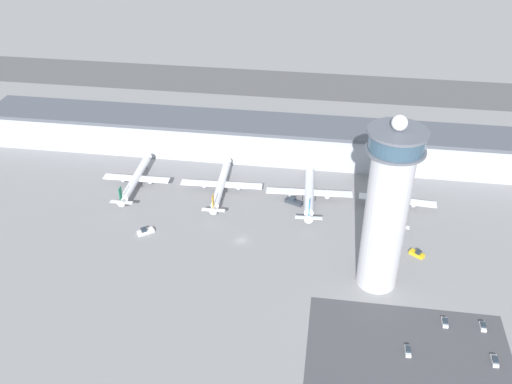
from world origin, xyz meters
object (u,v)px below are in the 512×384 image
car_maroon_suv (445,322)px  service_truck_fuel (294,201)px  control_tower (387,207)px  airplane_gate_charlie (309,192)px  airplane_gate_bravo (221,184)px  car_black_suv (495,361)px  airplane_gate_delta (398,200)px  car_grey_coupe (408,351)px  car_red_hatchback (483,326)px  service_truck_catering (417,254)px  airplane_gate_alpha (136,179)px  service_truck_baggage (145,231)px

car_maroon_suv → service_truck_fuel: bearing=131.5°
car_maroon_suv → control_tower: bearing=141.1°
control_tower → airplane_gate_charlie: bearing=119.4°
control_tower → airplane_gate_bravo: (-67.21, 50.03, -28.49)m
service_truck_fuel → car_black_suv: bearing=-48.3°
airplane_gate_delta → car_maroon_suv: size_ratio=9.17×
airplane_gate_bravo → service_truck_fuel: airplane_gate_bravo is taller
airplane_gate_bravo → airplane_gate_delta: 77.41m
car_grey_coupe → car_red_hatchback: bearing=29.3°
airplane_gate_bravo → car_red_hatchback: bearing=-33.8°
control_tower → car_maroon_suv: (22.18, -17.89, -32.02)m
service_truck_fuel → car_grey_coupe: size_ratio=1.77×
service_truck_catering → service_truck_fuel: (-50.33, 28.75, 0.15)m
airplane_gate_bravo → airplane_gate_delta: bearing=-1.4°
control_tower → car_grey_coupe: (9.07, -32.16, -32.03)m
service_truck_catering → car_maroon_suv: size_ratio=1.35×
airplane_gate_alpha → service_truck_baggage: airplane_gate_alpha is taller
airplane_gate_alpha → airplane_gate_bravo: (39.29, 1.02, -0.24)m
service_truck_catering → car_maroon_suv: (5.98, -34.99, -0.23)m
airplane_gate_alpha → car_grey_coupe: size_ratio=8.85×
service_truck_catering → car_grey_coupe: 49.77m
service_truck_catering → car_red_hatchback: service_truck_catering is taller
airplane_gate_delta → service_truck_catering: bearing=-79.0°
service_truck_catering → car_maroon_suv: 35.50m
car_grey_coupe → airplane_gate_delta: bearing=89.2°
control_tower → car_red_hatchback: bearing=-27.6°
airplane_gate_charlie → car_red_hatchback: airplane_gate_charlie is taller
car_grey_coupe → car_maroon_suv: car_maroon_suv is taller
control_tower → service_truck_baggage: size_ratio=9.54×
airplane_gate_alpha → service_truck_catering: (122.69, -31.91, -3.54)m
car_red_hatchback → service_truck_catering: bearing=117.4°
airplane_gate_delta → service_truck_baggage: bearing=-162.4°
service_truck_catering → car_maroon_suv: bearing=-80.3°
airplane_gate_alpha → airplane_gate_delta: bearing=-0.4°
control_tower → airplane_gate_alpha: bearing=155.3°
car_black_suv → car_maroon_suv: size_ratio=1.06×
airplane_gate_bravo → service_truck_catering: size_ratio=7.11×
airplane_gate_alpha → car_black_suv: bearing=-29.8°
airplane_gate_bravo → service_truck_catering: bearing=-21.5°
control_tower → service_truck_baggage: control_tower is taller
airplane_gate_delta → car_black_suv: (25.19, -80.38, -3.78)m
airplane_gate_charlie → car_red_hatchback: bearing=-47.2°
car_red_hatchback → service_truck_fuel: bearing=137.0°
airplane_gate_alpha → service_truck_catering: 126.82m
service_truck_catering → service_truck_fuel: size_ratio=0.73×
car_black_suv → airplane_gate_charlie: bearing=127.8°
control_tower → service_truck_catering: 39.57m
service_truck_baggage → airplane_gate_charlie: bearing=27.5°
service_truck_fuel → car_maroon_suv: size_ratio=1.85×
control_tower → service_truck_fuel: (-34.14, 45.85, -31.64)m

